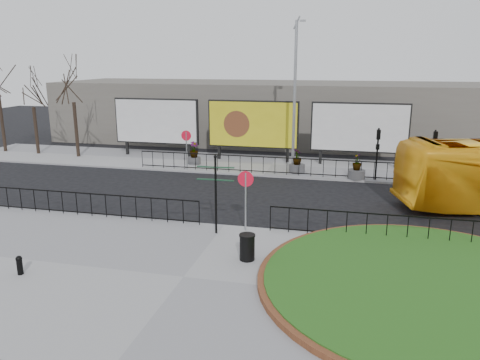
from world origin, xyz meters
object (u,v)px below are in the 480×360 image
(bollard, at_px, (20,264))
(litter_bin, at_px, (247,247))
(planter_a, at_px, (194,155))
(planter_b, at_px, (297,164))
(planter_c, at_px, (357,170))
(lamp_post, at_px, (295,94))
(fingerpost_sign, at_px, (216,187))
(billboard_mid, at_px, (253,125))

(bollard, relative_size, litter_bin, 0.69)
(bollard, xyz_separation_m, planter_a, (0.13, 17.03, 0.26))
(planter_b, height_order, planter_c, planter_b)
(lamp_post, distance_m, planter_a, 7.74)
(litter_bin, bearing_deg, planter_b, 89.22)
(bollard, distance_m, planter_a, 17.04)
(lamp_post, bearing_deg, planter_b, -67.53)
(litter_bin, relative_size, planter_c, 0.63)
(lamp_post, relative_size, planter_a, 6.17)
(bollard, xyz_separation_m, planter_b, (7.08, 16.15, 0.18))
(fingerpost_sign, bearing_deg, litter_bin, -50.13)
(planter_b, bearing_deg, bollard, -113.67)
(billboard_mid, distance_m, lamp_post, 4.23)
(fingerpost_sign, xyz_separation_m, planter_a, (-5.00, 12.00, -1.31))
(billboard_mid, xyz_separation_m, litter_bin, (3.19, -16.21, -2.01))
(planter_a, bearing_deg, planter_c, -8.67)
(litter_bin, xyz_separation_m, planter_a, (-6.76, 14.23, 0.14))
(lamp_post, relative_size, planter_c, 6.23)
(lamp_post, bearing_deg, billboard_mid, 146.75)
(fingerpost_sign, distance_m, litter_bin, 3.20)
(billboard_mid, distance_m, bollard, 19.48)
(billboard_mid, distance_m, planter_a, 4.48)
(planter_b, distance_m, planter_c, 3.62)
(litter_bin, distance_m, planter_a, 15.76)
(fingerpost_sign, distance_m, bollard, 7.36)
(planter_a, relative_size, planter_b, 1.01)
(fingerpost_sign, bearing_deg, planter_a, 114.26)
(lamp_post, relative_size, litter_bin, 9.92)
(bollard, height_order, planter_b, planter_b)
(planter_a, distance_m, planter_c, 10.61)
(fingerpost_sign, height_order, planter_b, fingerpost_sign)
(lamp_post, relative_size, planter_b, 6.22)
(litter_bin, height_order, planter_b, planter_b)
(billboard_mid, xyz_separation_m, fingerpost_sign, (1.43, -13.97, -0.56))
(fingerpost_sign, height_order, bollard, fingerpost_sign)
(billboard_mid, distance_m, planter_b, 4.83)
(planter_a, bearing_deg, fingerpost_sign, -67.38)
(billboard_mid, relative_size, planter_b, 4.17)
(litter_bin, bearing_deg, planter_c, 73.56)
(fingerpost_sign, xyz_separation_m, planter_b, (1.94, 11.11, -1.39))
(lamp_post, bearing_deg, planter_a, -180.00)
(litter_bin, height_order, planter_a, planter_a)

